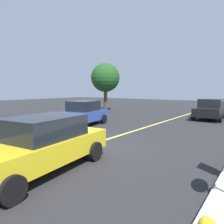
# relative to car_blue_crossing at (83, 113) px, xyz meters

# --- Properties ---
(ground_plane) EXTENTS (80.00, 80.00, 0.00)m
(ground_plane) POSITION_rel_car_blue_crossing_xyz_m (-3.59, -3.69, -0.82)
(ground_plane) COLOR #262628
(lane_marking_centre) EXTENTS (28.00, 0.16, 0.01)m
(lane_marking_centre) POSITION_rel_car_blue_crossing_xyz_m (-0.59, -3.69, -0.81)
(lane_marking_centre) COLOR #E0D14C
(car_blue_crossing) EXTENTS (4.27, 2.55, 1.64)m
(car_blue_crossing) POSITION_rel_car_blue_crossing_xyz_m (0.00, 0.00, 0.00)
(car_blue_crossing) COLOR #2D479E
(car_blue_crossing) RESTS_ON ground_plane
(car_black_far_lane) EXTENTS (4.09, 2.20, 1.64)m
(car_black_far_lane) POSITION_rel_car_blue_crossing_xyz_m (8.25, -6.13, 0.00)
(car_black_far_lane) COLOR black
(car_black_far_lane) RESTS_ON ground_plane
(car_yellow_near_curb) EXTENTS (4.76, 2.52, 1.60)m
(car_yellow_near_curb) POSITION_rel_car_blue_crossing_xyz_m (-6.22, -4.48, -0.01)
(car_yellow_near_curb) COLOR gold
(car_yellow_near_curb) RESTS_ON ground_plane
(tree_left_verge) EXTENTS (3.20, 3.20, 5.30)m
(tree_left_verge) POSITION_rel_car_blue_crossing_xyz_m (8.60, 4.91, 2.86)
(tree_left_verge) COLOR #513823
(tree_left_verge) RESTS_ON ground_plane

